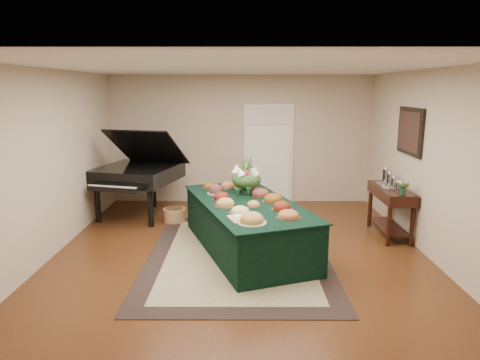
{
  "coord_description": "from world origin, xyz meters",
  "views": [
    {
      "loc": [
        0.02,
        -6.07,
        2.42
      ],
      "look_at": [
        0.0,
        0.3,
        1.05
      ],
      "focal_mm": 32.0,
      "sensor_mm": 36.0,
      "label": 1
    }
  ],
  "objects_px": {
    "grand_piano": "(138,173)",
    "mahogany_sideboard": "(391,199)",
    "buffet_table": "(247,226)",
    "floral_centerpiece": "(246,176)"
  },
  "relations": [
    {
      "from": "floral_centerpiece",
      "to": "mahogany_sideboard",
      "type": "distance_m",
      "value": 2.43
    },
    {
      "from": "buffet_table",
      "to": "grand_piano",
      "type": "xyz_separation_m",
      "value": [
        -2.05,
        1.77,
        0.46
      ]
    },
    {
      "from": "buffet_table",
      "to": "mahogany_sideboard",
      "type": "distance_m",
      "value": 2.49
    },
    {
      "from": "grand_piano",
      "to": "mahogany_sideboard",
      "type": "height_order",
      "value": "grand_piano"
    },
    {
      "from": "grand_piano",
      "to": "buffet_table",
      "type": "bearing_deg",
      "value": -40.73
    },
    {
      "from": "buffet_table",
      "to": "mahogany_sideboard",
      "type": "relative_size",
      "value": 2.55
    },
    {
      "from": "floral_centerpiece",
      "to": "grand_piano",
      "type": "xyz_separation_m",
      "value": [
        -2.05,
        1.23,
        -0.2
      ]
    },
    {
      "from": "grand_piano",
      "to": "mahogany_sideboard",
      "type": "bearing_deg",
      "value": -14.17
    },
    {
      "from": "floral_centerpiece",
      "to": "mahogany_sideboard",
      "type": "height_order",
      "value": "floral_centerpiece"
    },
    {
      "from": "buffet_table",
      "to": "mahogany_sideboard",
      "type": "height_order",
      "value": "mahogany_sideboard"
    }
  ]
}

